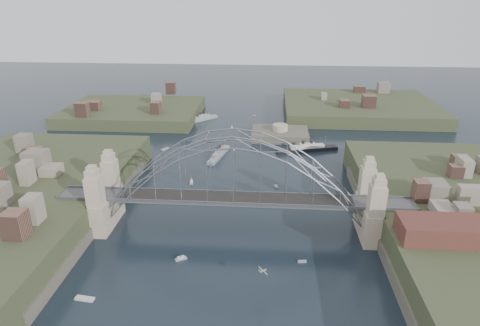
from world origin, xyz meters
name	(u,v)px	position (x,y,z in m)	size (l,w,h in m)	color
ground	(235,229)	(0.00, 0.00, 0.00)	(500.00, 500.00, 0.00)	black
bridge	(234,183)	(0.00, 0.00, 12.32)	(84.00, 13.80, 24.60)	#474749
shore_west	(8,213)	(-57.32, 0.00, 1.97)	(50.50, 90.00, 12.00)	#353D23
shore_east	(480,231)	(57.32, 0.00, 1.97)	(50.50, 90.00, 12.00)	#353D23
headland_nw	(134,116)	(-55.00, 95.00, 0.50)	(60.00, 45.00, 9.00)	#353D23
headland_ne	(358,111)	(50.00, 110.00, 0.75)	(70.00, 55.00, 9.50)	#353D23
fort_island	(280,139)	(12.00, 70.00, -0.34)	(22.00, 16.00, 9.40)	#4D493D
wharf_shed	(451,230)	(44.00, -14.00, 10.00)	(20.00, 8.00, 4.00)	#592D26
finger_pier	(443,317)	(39.00, -28.00, 0.70)	(4.00, 22.00, 1.40)	#474749
naval_cruiser_near	(219,154)	(-9.62, 48.04, 0.81)	(6.10, 17.57, 5.24)	#969B9F
naval_cruiser_far	(202,119)	(-22.45, 91.92, 0.83)	(12.63, 12.65, 5.30)	#969B9F
ocean_liner	(307,149)	(21.62, 55.67, 0.87)	(22.73, 9.38, 5.59)	black
aeroplane	(262,271)	(7.21, -22.73, 4.83)	(1.88, 2.47, 0.42)	#A6A8AD
small_boat_a	(191,181)	(-15.29, 25.35, 0.79)	(1.38, 2.93, 2.38)	silver
small_boat_b	(276,186)	(10.23, 24.35, 0.30)	(1.25, 1.75, 1.43)	silver
small_boat_c	(181,258)	(-10.47, -13.51, 0.28)	(2.62, 2.05, 1.43)	silver
small_boat_d	(317,168)	(23.77, 39.71, 0.15)	(2.38, 1.07, 0.45)	silver
small_boat_e	(165,149)	(-30.21, 53.42, 0.15)	(3.06, 3.55, 0.45)	silver
small_boat_f	(234,150)	(-4.84, 54.49, 0.15)	(0.88, 1.55, 0.45)	silver
small_boat_h	(232,127)	(-7.98, 79.60, 0.95)	(1.25, 2.06, 2.38)	silver
small_boat_i	(351,206)	(29.92, 12.27, 0.93)	(2.14, 1.21, 2.38)	silver
small_boat_j	(85,299)	(-25.90, -27.33, 0.15)	(3.79, 1.67, 0.45)	silver
small_boat_k	(254,116)	(0.52, 100.76, 0.15)	(1.97, 0.80, 0.45)	silver
small_boat_l	(110,174)	(-42.04, 29.65, 0.15)	(1.64, 2.41, 0.45)	silver
small_boat_m	(302,262)	(15.54, -12.53, 0.15)	(1.90, 0.83, 0.45)	silver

